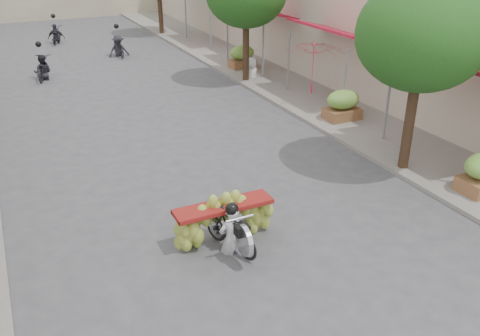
% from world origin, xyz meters
% --- Properties ---
extents(ground, '(120.00, 120.00, 0.00)m').
position_xyz_m(ground, '(0.00, 0.00, 0.00)').
color(ground, '#4E4E52').
rests_on(ground, ground).
extents(sidewalk_right, '(4.00, 60.00, 0.12)m').
position_xyz_m(sidewalk_right, '(7.00, 15.00, 0.06)').
color(sidewalk_right, gray).
rests_on(sidewalk_right, ground).
extents(shophouse_row_right, '(9.77, 40.00, 6.00)m').
position_xyz_m(shophouse_row_right, '(11.99, 14.00, 3.00)').
color(shophouse_row_right, beige).
rests_on(shophouse_row_right, ground).
extents(street_tree_near, '(3.40, 3.40, 5.25)m').
position_xyz_m(street_tree_near, '(5.40, 4.00, 3.78)').
color(street_tree_near, '#3A2719').
rests_on(street_tree_near, ground).
extents(produce_crate_mid, '(1.20, 0.88, 1.16)m').
position_xyz_m(produce_crate_mid, '(6.20, 8.00, 0.71)').
color(produce_crate_mid, brown).
rests_on(produce_crate_mid, ground).
extents(produce_crate_far, '(1.20, 0.88, 1.16)m').
position_xyz_m(produce_crate_far, '(6.20, 16.00, 0.71)').
color(produce_crate_far, brown).
rests_on(produce_crate_far, ground).
extents(banana_motorbike, '(2.20, 1.82, 1.95)m').
position_xyz_m(banana_motorbike, '(-0.63, 2.72, 0.67)').
color(banana_motorbike, black).
rests_on(banana_motorbike, ground).
extents(market_umbrella, '(2.61, 2.61, 1.93)m').
position_xyz_m(market_umbrella, '(5.96, 9.55, 2.57)').
color(market_umbrella, red).
rests_on(market_umbrella, ground).
extents(pedestrian, '(1.00, 0.86, 1.75)m').
position_xyz_m(pedestrian, '(5.85, 14.30, 0.99)').
color(pedestrian, white).
rests_on(pedestrian, ground).
extents(bg_motorbike_a, '(1.16, 1.90, 1.95)m').
position_xyz_m(bg_motorbike_a, '(-2.61, 18.39, 0.73)').
color(bg_motorbike_a, black).
rests_on(bg_motorbike_a, ground).
extents(bg_motorbike_b, '(1.08, 1.84, 1.95)m').
position_xyz_m(bg_motorbike_b, '(1.53, 21.32, 0.83)').
color(bg_motorbike_b, black).
rests_on(bg_motorbike_b, ground).
extents(bg_motorbike_c, '(1.17, 1.83, 1.95)m').
position_xyz_m(bg_motorbike_c, '(-0.97, 26.23, 0.78)').
color(bg_motorbike_c, black).
rests_on(bg_motorbike_c, ground).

